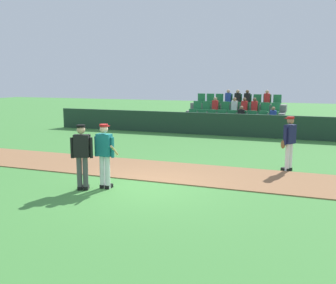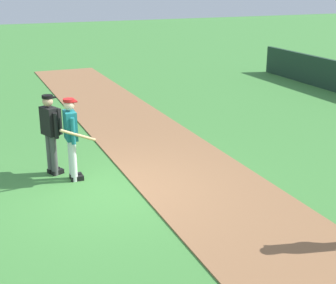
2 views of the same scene
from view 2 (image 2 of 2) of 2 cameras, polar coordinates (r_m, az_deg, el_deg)
name	(u,v)px [view 2 (image 2 of 2)]	position (r m, az deg, el deg)	size (l,w,h in m)	color
ground_plane	(108,192)	(9.87, -6.98, -5.84)	(80.00, 80.00, 0.00)	#42843A
infield_dirt_path	(194,177)	(10.48, 3.07, -4.13)	(28.00, 2.66, 0.03)	#936642
batter_teal_jersey	(71,136)	(10.24, -11.22, 0.66)	(0.69, 0.78, 1.76)	white
umpire_home_plate	(51,130)	(10.65, -13.52, 1.37)	(0.55, 0.42, 1.76)	#4C4C4C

